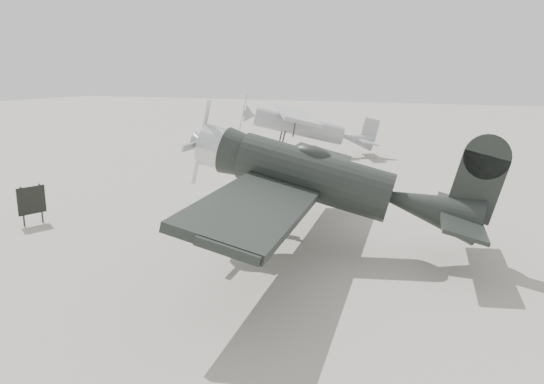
{
  "coord_description": "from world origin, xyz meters",
  "views": [
    {
      "loc": [
        8.22,
        -15.2,
        5.36
      ],
      "look_at": [
        1.23,
        0.29,
        1.5
      ],
      "focal_mm": 35.0,
      "sensor_mm": 36.0,
      "label": 1
    }
  ],
  "objects": [
    {
      "name": "highwing_monoplane",
      "position": [
        -3.85,
        16.57,
        2.18
      ],
      "size": [
        9.28,
        11.81,
        3.48
      ],
      "rotation": [
        0.0,
        0.23,
        0.46
      ],
      "color": "#9EA0A3",
      "rests_on": "ground"
    },
    {
      "name": "sign_board",
      "position": [
        -7.17,
        -2.0,
        0.86
      ],
      "size": [
        0.37,
        0.97,
        1.44
      ],
      "rotation": [
        0.0,
        0.0,
        -0.31
      ],
      "color": "#333333",
      "rests_on": "ground"
    },
    {
      "name": "lowwing_monoplane",
      "position": [
        3.38,
        -0.38,
        2.17
      ],
      "size": [
        9.17,
        12.79,
        4.11
      ],
      "rotation": [
        0.0,
        0.24,
        0.15
      ],
      "color": "black",
      "rests_on": "ground"
    },
    {
      "name": "ground",
      "position": [
        0.0,
        0.0,
        0.0
      ],
      "size": [
        160.0,
        160.0,
        0.0
      ],
      "primitive_type": "plane",
      "color": "gray",
      "rests_on": "ground"
    }
  ]
}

